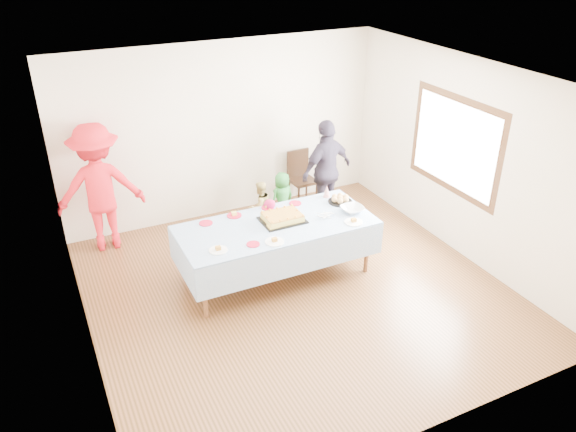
{
  "coord_description": "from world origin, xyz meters",
  "views": [
    {
      "loc": [
        -2.67,
        -5.25,
        4.17
      ],
      "look_at": [
        0.02,
        0.3,
        0.93
      ],
      "focal_mm": 35.0,
      "sensor_mm": 36.0,
      "label": 1
    }
  ],
  "objects_px": {
    "birthday_cake": "(282,218)",
    "dining_chair": "(301,175)",
    "adult_left": "(100,188)",
    "party_table": "(276,228)"
  },
  "relations": [
    {
      "from": "birthday_cake",
      "to": "dining_chair",
      "type": "xyz_separation_m",
      "value": [
        1.17,
        1.79,
        -0.33
      ]
    },
    {
      "from": "birthday_cake",
      "to": "adult_left",
      "type": "distance_m",
      "value": 2.63
    },
    {
      "from": "birthday_cake",
      "to": "dining_chair",
      "type": "relative_size",
      "value": 0.61
    },
    {
      "from": "party_table",
      "to": "adult_left",
      "type": "bearing_deg",
      "value": 136.22
    },
    {
      "from": "party_table",
      "to": "adult_left",
      "type": "xyz_separation_m",
      "value": [
        -1.86,
        1.78,
        0.2
      ]
    },
    {
      "from": "adult_left",
      "to": "party_table",
      "type": "bearing_deg",
      "value": 141.2
    },
    {
      "from": "birthday_cake",
      "to": "adult_left",
      "type": "bearing_deg",
      "value": 138.63
    },
    {
      "from": "dining_chair",
      "to": "birthday_cake",
      "type": "bearing_deg",
      "value": -125.65
    },
    {
      "from": "birthday_cake",
      "to": "adult_left",
      "type": "relative_size",
      "value": 0.3
    },
    {
      "from": "party_table",
      "to": "dining_chair",
      "type": "distance_m",
      "value": 2.25
    }
  ]
}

